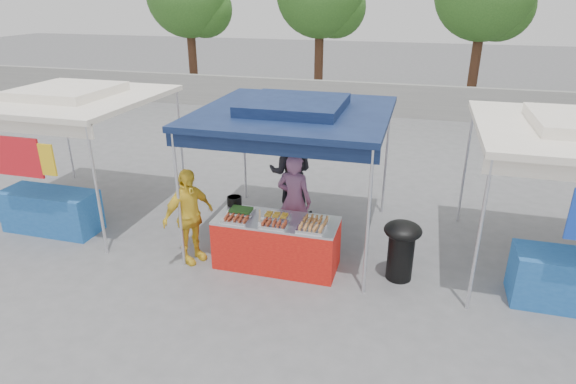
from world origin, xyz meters
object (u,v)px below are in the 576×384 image
(cooking_pot, at_px, (234,201))
(vendor_woman, at_px, (294,201))
(customer_person, at_px, (189,216))
(vendor_table, at_px, (277,243))
(helper_man, at_px, (291,173))
(wok_burner, at_px, (401,245))

(cooking_pot, bearing_deg, vendor_woman, 23.44)
(vendor_woman, bearing_deg, customer_person, 39.07)
(vendor_table, height_order, helper_man, helper_man)
(cooking_pot, distance_m, helper_man, 1.70)
(cooking_pot, distance_m, customer_person, 0.83)
(customer_person, bearing_deg, vendor_woman, -28.84)
(vendor_table, bearing_deg, wok_burner, 4.54)
(vendor_table, bearing_deg, helper_man, 98.40)
(wok_burner, xyz_separation_m, customer_person, (-3.43, -0.38, 0.24))
(cooking_pot, xyz_separation_m, helper_man, (0.57, 1.60, -0.00))
(vendor_table, height_order, wok_burner, wok_burner)
(helper_man, bearing_deg, vendor_table, 91.33)
(cooking_pot, bearing_deg, wok_burner, -4.16)
(vendor_table, relative_size, customer_person, 1.21)
(vendor_woman, bearing_deg, wok_burner, 167.77)
(vendor_woman, xyz_separation_m, customer_person, (-1.53, -1.00, -0.03))
(helper_man, xyz_separation_m, customer_person, (-1.15, -2.19, -0.10))
(cooking_pot, relative_size, wok_burner, 0.25)
(vendor_woman, height_order, helper_man, helper_man)
(vendor_table, height_order, cooking_pot, cooking_pot)
(vendor_woman, height_order, customer_person, vendor_woman)
(wok_burner, xyz_separation_m, helper_man, (-2.28, 1.81, 0.34))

